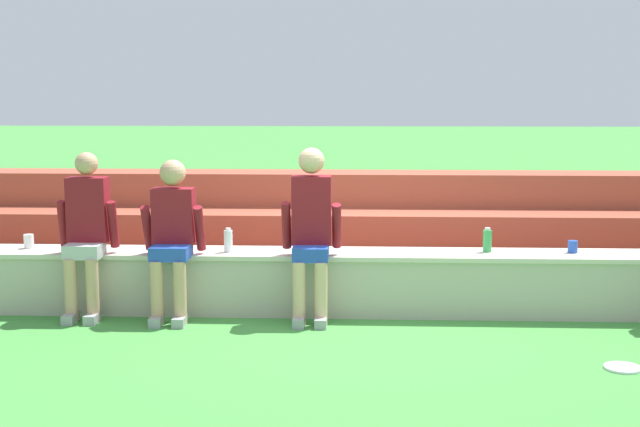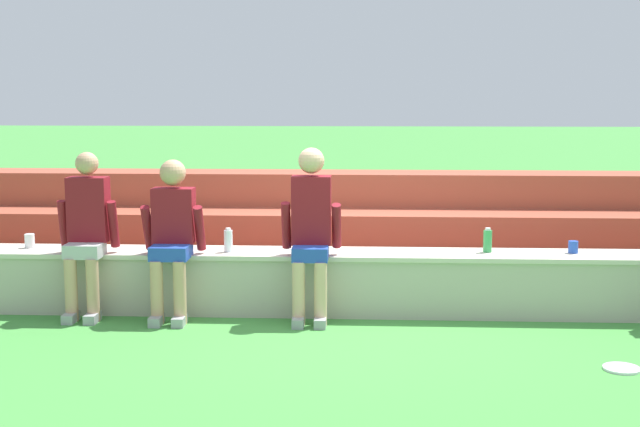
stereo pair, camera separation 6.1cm
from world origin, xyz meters
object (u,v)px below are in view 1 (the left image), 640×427
plastic_cup_middle (573,247)px  frisbee (623,368)px  water_bottle_mid_right (228,241)px  water_bottle_mid_left (487,241)px  person_right_of_center (311,228)px  plastic_cup_right_end (29,241)px  person_center (172,233)px  person_left_of_center (86,229)px

plastic_cup_middle → frisbee: size_ratio=0.41×
water_bottle_mid_right → frisbee: 3.47m
water_bottle_mid_left → frisbee: (0.76, -1.59, -0.65)m
person_right_of_center → water_bottle_mid_right: person_right_of_center is taller
water_bottle_mid_right → water_bottle_mid_left: bearing=2.6°
plastic_cup_right_end → person_right_of_center: bearing=-7.0°
person_center → person_right_of_center: bearing=0.7°
plastic_cup_middle → person_right_of_center: bearing=-172.5°
plastic_cup_middle → person_left_of_center: bearing=-176.3°
person_left_of_center → plastic_cup_middle: 4.31m
person_right_of_center → water_bottle_mid_right: (-0.75, 0.21, -0.16)m
person_left_of_center → person_center: size_ratio=1.04×
water_bottle_mid_left → plastic_cup_right_end: water_bottle_mid_left is taller
water_bottle_mid_right → person_left_of_center: bearing=-171.7°
water_bottle_mid_right → plastic_cup_right_end: size_ratio=1.70×
person_left_of_center → plastic_cup_right_end: bearing=155.2°
person_left_of_center → person_right_of_center: person_right_of_center is taller
water_bottle_mid_left → plastic_cup_middle: bearing=-0.6°
person_right_of_center → plastic_cup_middle: person_right_of_center is taller
person_center → frisbee: size_ratio=5.25×
water_bottle_mid_right → frisbee: bearing=-25.8°
water_bottle_mid_right → person_center: bearing=-153.8°
person_left_of_center → frisbee: (4.30, -1.30, -0.77)m
person_center → water_bottle_mid_right: (0.46, 0.22, -0.11)m
person_left_of_center → plastic_cup_middle: size_ratio=13.38×
frisbee → water_bottle_mid_right: bearing=154.2°
water_bottle_mid_right → plastic_cup_middle: 3.07m
water_bottle_mid_left → plastic_cup_right_end: bearing=179.9°
person_center → frisbee: person_center is taller
person_left_of_center → plastic_cup_right_end: (-0.63, 0.29, -0.16)m
water_bottle_mid_left → person_right_of_center: bearing=-168.6°
water_bottle_mid_left → frisbee: size_ratio=0.83×
person_left_of_center → water_bottle_mid_left: 3.55m
person_left_of_center → plastic_cup_right_end: size_ratio=11.38×
water_bottle_mid_right → frisbee: water_bottle_mid_right is taller
person_center → person_right_of_center: person_right_of_center is taller
person_right_of_center → water_bottle_mid_left: person_right_of_center is taller
person_left_of_center → person_center: 0.77m
person_center → plastic_cup_middle: person_center is taller
person_center → plastic_cup_middle: (3.53, 0.32, -0.15)m
water_bottle_mid_left → frisbee: 1.87m
person_center → plastic_cup_right_end: person_center is taller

